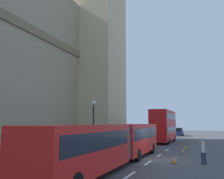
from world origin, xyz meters
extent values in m
plane|color=#424244|center=(0.00, 0.00, 0.00)|extent=(160.00, 160.00, 0.00)
cube|color=silver|center=(-6.39, 0.00, 0.01)|extent=(2.20, 0.16, 0.01)
cube|color=silver|center=(-1.79, 0.00, 0.01)|extent=(2.20, 0.16, 0.01)
cube|color=silver|center=(2.81, 0.00, 0.01)|extent=(2.20, 0.16, 0.01)
cube|color=silver|center=(7.41, 0.00, 0.01)|extent=(2.20, 0.16, 0.01)
cube|color=red|center=(1.12, 2.00, 1.65)|extent=(8.69, 2.50, 2.50)
cube|color=#1E232D|center=(1.12, 2.00, 2.10)|extent=(7.99, 2.54, 0.90)
cube|color=red|center=(-8.47, 2.00, 1.65)|extent=(8.69, 2.50, 2.50)
cube|color=#1E232D|center=(-8.47, 2.00, 2.10)|extent=(7.99, 2.54, 0.90)
cylinder|color=#3F3F3F|center=(-3.68, 2.00, 1.65)|extent=(2.38, 2.38, 2.25)
cylinder|color=black|center=(3.90, 0.88, 0.50)|extent=(1.00, 0.30, 1.00)
cylinder|color=black|center=(-1.49, 0.88, 0.50)|extent=(1.00, 0.30, 1.00)
cube|color=red|center=(17.61, 2.00, 1.60)|extent=(10.26, 2.50, 2.40)
cube|color=#1E232D|center=(17.61, 2.00, 1.95)|extent=(9.23, 2.54, 0.84)
cube|color=red|center=(17.61, 2.00, 3.85)|extent=(10.05, 2.50, 2.10)
cube|color=#1E232D|center=(17.61, 2.00, 3.95)|extent=(9.23, 2.54, 0.84)
cylinder|color=black|center=(20.89, 0.88, 0.50)|extent=(1.00, 0.30, 1.00)
cylinder|color=black|center=(14.33, 0.88, 0.50)|extent=(1.00, 0.30, 1.00)
cube|color=navy|center=(38.00, 1.96, 0.70)|extent=(4.40, 1.80, 0.90)
cube|color=black|center=(37.80, 1.96, 1.50)|extent=(2.46, 1.66, 0.70)
cylinder|color=black|center=(39.41, 1.15, 0.32)|extent=(0.64, 0.30, 0.64)
cylinder|color=black|center=(36.60, 1.15, 0.32)|extent=(0.64, 0.30, 0.64)
cube|color=black|center=(-1.31, -1.88, 0.01)|extent=(0.36, 0.36, 0.03)
cone|color=orange|center=(-1.31, -1.88, 0.31)|extent=(0.28, 0.28, 0.55)
cylinder|color=white|center=(-1.31, -1.88, 0.33)|extent=(0.17, 0.17, 0.08)
cube|color=black|center=(4.89, -1.97, 0.01)|extent=(0.36, 0.36, 0.03)
cone|color=orange|center=(4.89, -1.97, 0.31)|extent=(0.28, 0.28, 0.55)
cylinder|color=white|center=(4.89, -1.97, 0.33)|extent=(0.17, 0.17, 0.08)
cube|color=black|center=(8.41, -1.94, 0.01)|extent=(0.36, 0.36, 0.03)
cone|color=orange|center=(8.41, -1.94, 0.31)|extent=(0.28, 0.28, 0.55)
cylinder|color=white|center=(8.41, -1.94, 0.33)|extent=(0.17, 0.17, 0.08)
cylinder|color=black|center=(2.00, 6.50, 0.15)|extent=(0.32, 0.32, 0.30)
cylinder|color=black|center=(2.00, 6.50, 2.40)|extent=(0.16, 0.16, 4.80)
sphere|color=beige|center=(2.00, 6.50, 5.05)|extent=(0.44, 0.44, 0.44)
cylinder|color=#262D4C|center=(-0.89, -3.86, 0.43)|extent=(0.16, 0.16, 0.86)
cylinder|color=#262D4C|center=(-0.89, -4.06, 0.43)|extent=(0.16, 0.16, 0.86)
cube|color=silver|center=(-0.89, -3.96, 1.16)|extent=(0.40, 0.25, 0.60)
sphere|color=beige|center=(-0.89, -3.96, 1.58)|extent=(0.22, 0.22, 0.22)
camera|label=1|loc=(-20.02, -4.34, 3.02)|focal=38.00mm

